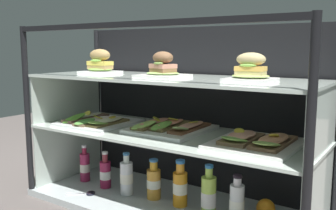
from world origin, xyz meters
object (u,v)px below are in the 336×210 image
(open_sandwich_tray_far_right, at_px, (256,141))
(juice_bottle_front_second, at_px, (85,166))
(plated_roll_sandwich_mid_left, at_px, (251,71))
(kitchen_scissors, at_px, (87,193))
(juice_bottle_near_post, at_px, (237,203))
(open_sandwich_tray_left_of_center, at_px, (170,127))
(juice_bottle_front_left_end, at_px, (154,182))
(orange_fruit_beside_bottles, at_px, (266,208))
(plated_roll_sandwich_center, at_px, (100,64))
(open_sandwich_tray_near_left_corner, at_px, (96,121))
(juice_bottle_back_left, at_px, (180,187))
(juice_bottle_front_right_end, at_px, (127,177))
(juice_bottle_back_center, at_px, (209,195))
(plated_roll_sandwich_right_of_center, at_px, (163,68))
(juice_bottle_front_fourth, at_px, (105,173))

(open_sandwich_tray_far_right, bearing_deg, juice_bottle_front_second, 179.85)
(plated_roll_sandwich_mid_left, height_order, kitchen_scissors, plated_roll_sandwich_mid_left)
(juice_bottle_near_post, bearing_deg, open_sandwich_tray_left_of_center, 173.78)
(open_sandwich_tray_far_right, relative_size, juice_bottle_front_left_end, 1.82)
(orange_fruit_beside_bottles, bearing_deg, plated_roll_sandwich_center, -173.20)
(plated_roll_sandwich_mid_left, distance_m, open_sandwich_tray_near_left_corner, 0.90)
(open_sandwich_tray_left_of_center, height_order, juice_bottle_back_left, open_sandwich_tray_left_of_center)
(juice_bottle_front_left_end, bearing_deg, juice_bottle_front_right_end, -169.00)
(open_sandwich_tray_left_of_center, bearing_deg, kitchen_scissors, -155.97)
(juice_bottle_near_post, bearing_deg, kitchen_scissors, -170.00)
(plated_roll_sandwich_mid_left, xyz_separation_m, juice_bottle_back_center, (-0.19, 0.03, -0.57))
(open_sandwich_tray_left_of_center, distance_m, juice_bottle_back_center, 0.37)
(open_sandwich_tray_far_right, distance_m, juice_bottle_front_second, 1.06)
(plated_roll_sandwich_right_of_center, bearing_deg, juice_bottle_front_fourth, 177.08)
(open_sandwich_tray_near_left_corner, xyz_separation_m, orange_fruit_beside_bottles, (0.89, 0.15, -0.33))
(juice_bottle_front_second, height_order, kitchen_scissors, juice_bottle_front_second)
(juice_bottle_front_right_end, height_order, orange_fruit_beside_bottles, juice_bottle_front_right_end)
(open_sandwich_tray_left_of_center, xyz_separation_m, juice_bottle_near_post, (0.38, -0.04, -0.29))
(open_sandwich_tray_left_of_center, height_order, juice_bottle_front_second, open_sandwich_tray_left_of_center)
(juice_bottle_back_left, distance_m, orange_fruit_beside_bottles, 0.41)
(juice_bottle_front_fourth, xyz_separation_m, juice_bottle_near_post, (0.77, 0.01, 0.01))
(juice_bottle_front_fourth, bearing_deg, open_sandwich_tray_near_left_corner, -143.96)
(kitchen_scissors, bearing_deg, open_sandwich_tray_left_of_center, 24.03)
(open_sandwich_tray_near_left_corner, bearing_deg, juice_bottle_back_center, 3.62)
(plated_roll_sandwich_center, relative_size, juice_bottle_front_right_end, 0.78)
(plated_roll_sandwich_center, relative_size, plated_roll_sandwich_right_of_center, 0.85)
(juice_bottle_front_left_end, relative_size, juice_bottle_back_left, 0.90)
(open_sandwich_tray_left_of_center, relative_size, juice_bottle_back_center, 1.60)
(plated_roll_sandwich_mid_left, relative_size, juice_bottle_back_center, 0.78)
(open_sandwich_tray_left_of_center, relative_size, juice_bottle_back_left, 1.64)
(juice_bottle_back_left, height_order, juice_bottle_back_center, juice_bottle_back_center)
(orange_fruit_beside_bottles, bearing_deg, plated_roll_sandwich_mid_left, -105.29)
(open_sandwich_tray_near_left_corner, height_order, juice_bottle_front_fourth, open_sandwich_tray_near_left_corner)
(plated_roll_sandwich_right_of_center, distance_m, juice_bottle_near_post, 0.69)
(juice_bottle_front_second, bearing_deg, plated_roll_sandwich_right_of_center, -3.33)
(juice_bottle_front_fourth, bearing_deg, juice_bottle_back_left, 2.36)
(juice_bottle_front_second, relative_size, juice_bottle_front_fourth, 1.04)
(kitchen_scissors, bearing_deg, juice_bottle_front_left_end, 24.47)
(juice_bottle_back_left, bearing_deg, open_sandwich_tray_far_right, -1.40)
(plated_roll_sandwich_mid_left, relative_size, juice_bottle_front_left_end, 0.88)
(open_sandwich_tray_left_of_center, bearing_deg, plated_roll_sandwich_mid_left, -8.04)
(plated_roll_sandwich_right_of_center, xyz_separation_m, juice_bottle_near_post, (0.37, 0.03, -0.58))
(juice_bottle_front_right_end, bearing_deg, juice_bottle_back_left, 5.24)
(open_sandwich_tray_near_left_corner, xyz_separation_m, kitchen_scissors, (0.02, -0.10, -0.37))
(juice_bottle_front_second, bearing_deg, plated_roll_sandwich_mid_left, -1.21)
(juice_bottle_near_post, bearing_deg, juice_bottle_front_fourth, -179.16)
(juice_bottle_front_left_end, distance_m, orange_fruit_beside_bottles, 0.56)
(plated_roll_sandwich_right_of_center, relative_size, plated_roll_sandwich_mid_left, 1.13)
(juice_bottle_back_left, height_order, kitchen_scissors, juice_bottle_back_left)
(open_sandwich_tray_near_left_corner, xyz_separation_m, juice_bottle_front_fourth, (0.03, 0.02, -0.29))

